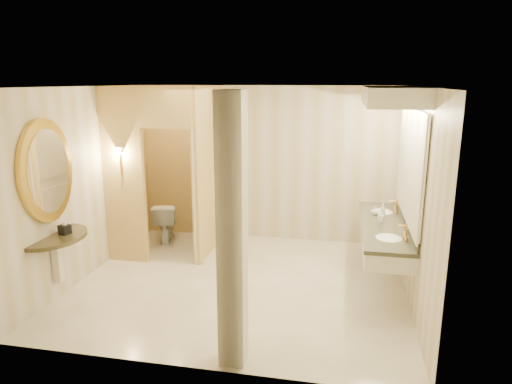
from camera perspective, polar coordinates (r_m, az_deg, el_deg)
floor at (r=6.56m, az=-1.99°, el=-11.29°), size 4.50×4.50×0.00m
ceiling at (r=5.95m, az=-2.21°, el=13.02°), size 4.50×4.50×0.00m
wall_back at (r=8.03m, az=1.15°, el=3.52°), size 4.50×0.02×2.70m
wall_front at (r=4.27m, az=-8.24°, el=-5.88°), size 4.50×0.02×2.70m
wall_left at (r=6.97m, az=-20.43°, el=1.07°), size 0.02×4.00×2.70m
wall_right at (r=6.02m, az=19.23°, el=-0.71°), size 0.02×4.00×2.70m
toilet_closet at (r=7.33m, az=-8.88°, el=2.65°), size 1.50×1.55×2.70m
wall_sconce at (r=7.11m, az=-16.65°, el=4.73°), size 0.14×0.14×0.42m
vanity at (r=6.32m, az=16.52°, el=2.72°), size 0.75×2.41×2.09m
console_shelf at (r=6.21m, az=-24.46°, el=-0.83°), size 0.99×0.99×1.94m
pillar at (r=4.35m, az=-3.00°, el=-5.36°), size 0.26×0.26×2.70m
tissue_box at (r=6.30m, az=-22.79°, el=-4.34°), size 0.15×0.15×0.12m
toilet at (r=8.20m, az=-11.24°, el=-3.68°), size 0.58×0.78×0.72m
soap_bottle_a at (r=6.52m, az=15.31°, el=-3.03°), size 0.07×0.07×0.14m
soap_bottle_b at (r=6.84m, az=14.69°, el=-2.26°), size 0.11×0.11×0.13m
soap_bottle_c at (r=6.74m, az=15.56°, el=-2.25°), size 0.08×0.08×0.20m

